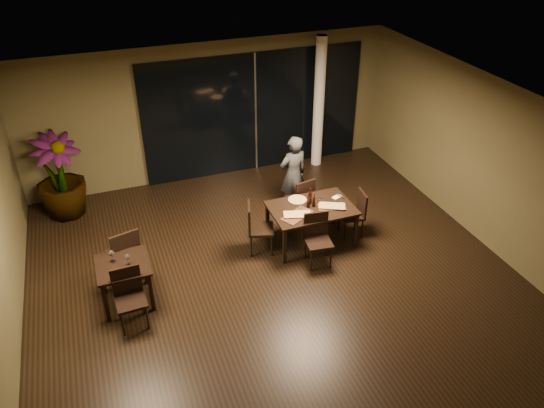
{
  "coord_description": "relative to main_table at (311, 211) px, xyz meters",
  "views": [
    {
      "loc": [
        -2.45,
        -6.52,
        5.84
      ],
      "look_at": [
        0.2,
        0.7,
        1.05
      ],
      "focal_mm": 35.0,
      "sensor_mm": 36.0,
      "label": 1
    }
  ],
  "objects": [
    {
      "name": "chair_side_near",
      "position": [
        -3.38,
        -0.96,
        -0.15
      ],
      "size": [
        0.46,
        0.46,
        0.95
      ],
      "rotation": [
        0.0,
        0.0,
        0.04
      ],
      "color": "black",
      "rests_on": "ground"
    },
    {
      "name": "round_pizza",
      "position": [
        -0.15,
        0.31,
        0.08
      ],
      "size": [
        0.33,
        0.33,
        0.01
      ],
      "primitive_type": "cylinder",
      "color": "#B13113",
      "rests_on": "main_table"
    },
    {
      "name": "wine_glass_a",
      "position": [
        -3.52,
        -0.38,
        0.17
      ],
      "size": [
        0.09,
        0.09,
        0.2
      ],
      "primitive_type": null,
      "color": "white",
      "rests_on": "side_table"
    },
    {
      "name": "wall_right",
      "position": [
        3.05,
        -0.8,
        0.82
      ],
      "size": [
        0.1,
        8.0,
        3.0
      ],
      "primitive_type": "cube",
      "color": "brown",
      "rests_on": "ground"
    },
    {
      "name": "wine_glass_b",
      "position": [
        -3.3,
        -0.55,
        0.17
      ],
      "size": [
        0.09,
        0.09,
        0.19
      ],
      "primitive_type": null,
      "color": "white",
      "rests_on": "side_table"
    },
    {
      "name": "oblong_pizza_right",
      "position": [
        0.34,
        -0.13,
        0.1
      ],
      "size": [
        0.5,
        0.39,
        0.02
      ],
      "primitive_type": null,
      "rotation": [
        0.0,
        0.0,
        -0.46
      ],
      "color": "maroon",
      "rests_on": "pizza_board_right"
    },
    {
      "name": "chair_main_right",
      "position": [
        0.88,
        -0.05,
        -0.17
      ],
      "size": [
        0.47,
        0.47,
        0.9
      ],
      "rotation": [
        0.0,
        0.0,
        -1.71
      ],
      "color": "black",
      "rests_on": "ground"
    },
    {
      "name": "chair_main_left",
      "position": [
        -1.03,
        0.08,
        -0.13
      ],
      "size": [
        0.56,
        0.56,
        0.97
      ],
      "rotation": [
        0.0,
        0.0,
        1.28
      ],
      "color": "black",
      "rests_on": "ground"
    },
    {
      "name": "side_napkin",
      "position": [
        -3.34,
        -0.7,
        0.08
      ],
      "size": [
        0.19,
        0.13,
        0.01
      ],
      "primitive_type": "cube",
      "rotation": [
        0.0,
        0.0,
        0.11
      ],
      "color": "white",
      "rests_on": "side_table"
    },
    {
      "name": "window_panel",
      "position": [
        0.0,
        3.16,
        0.67
      ],
      "size": [
        5.0,
        0.06,
        2.7
      ],
      "primitive_type": "cube",
      "color": "black",
      "rests_on": "ground"
    },
    {
      "name": "napkin_far",
      "position": [
        0.58,
        0.16,
        0.08
      ],
      "size": [
        0.2,
        0.16,
        0.01
      ],
      "primitive_type": "cube",
      "rotation": [
        0.0,
        0.0,
        0.39
      ],
      "color": "white",
      "rests_on": "main_table"
    },
    {
      "name": "chair_main_far",
      "position": [
        0.12,
        0.71,
        -0.15
      ],
      "size": [
        0.51,
        0.51,
        0.94
      ],
      "rotation": [
        0.0,
        0.0,
        3.34
      ],
      "color": "black",
      "rests_on": "ground"
    },
    {
      "name": "chair_main_near",
      "position": [
        -0.13,
        -0.56,
        -0.15
      ],
      "size": [
        0.48,
        0.48,
        0.94
      ],
      "rotation": [
        0.0,
        0.0,
        -0.12
      ],
      "color": "black",
      "rests_on": "ground"
    },
    {
      "name": "bottle_c",
      "position": [
        0.02,
        0.13,
        0.24
      ],
      "size": [
        0.07,
        0.07,
        0.33
      ],
      "primitive_type": null,
      "color": "black",
      "rests_on": "main_table"
    },
    {
      "name": "column",
      "position": [
        1.4,
        2.85,
        0.82
      ],
      "size": [
        0.24,
        0.24,
        3.0
      ],
      "primitive_type": "cylinder",
      "color": "white",
      "rests_on": "ground"
    },
    {
      "name": "pizza_board_right",
      "position": [
        0.34,
        -0.13,
        0.08
      ],
      "size": [
        0.54,
        0.38,
        0.01
      ],
      "primitive_type": "cube",
      "rotation": [
        0.0,
        0.0,
        -0.29
      ],
      "color": "#422A15",
      "rests_on": "main_table"
    },
    {
      "name": "wall_back",
      "position": [
        -1.0,
        3.25,
        0.82
      ],
      "size": [
        8.0,
        0.1,
        3.0
      ],
      "primitive_type": "cube",
      "color": "brown",
      "rests_on": "ground"
    },
    {
      "name": "bottle_b",
      "position": [
        0.05,
        0.01,
        0.21
      ],
      "size": [
        0.06,
        0.06,
        0.26
      ],
      "primitive_type": null,
      "color": "black",
      "rests_on": "main_table"
    },
    {
      "name": "chair_side_far",
      "position": [
        -3.32,
        0.03,
        -0.1
      ],
      "size": [
        0.58,
        0.58,
        1.04
      ],
      "rotation": [
        0.0,
        0.0,
        3.39
      ],
      "color": "black",
      "rests_on": "ground"
    },
    {
      "name": "ground",
      "position": [
        -1.0,
        -0.8,
        -0.68
      ],
      "size": [
        8.0,
        8.0,
        0.0
      ],
      "primitive_type": "plane",
      "color": "black",
      "rests_on": "ground"
    },
    {
      "name": "potted_plant",
      "position": [
        -4.22,
        2.56,
        0.18
      ],
      "size": [
        1.29,
        1.29,
        1.71
      ],
      "primitive_type": "imported",
      "rotation": [
        0.0,
        0.0,
        0.56
      ],
      "color": "#214717",
      "rests_on": "ground"
    },
    {
      "name": "diner",
      "position": [
        0.1,
        1.14,
        0.14
      ],
      "size": [
        0.6,
        0.45,
        1.63
      ],
      "primitive_type": "imported",
      "rotation": [
        0.0,
        0.0,
        3.3
      ],
      "color": "#292B2E",
      "rests_on": "ground"
    },
    {
      "name": "bottle_a",
      "position": [
        -0.06,
        0.03,
        0.22
      ],
      "size": [
        0.06,
        0.06,
        0.28
      ],
      "primitive_type": null,
      "color": "black",
      "rests_on": "main_table"
    },
    {
      "name": "tumbler_left",
      "position": [
        -0.2,
        0.03,
        0.11
      ],
      "size": [
        0.07,
        0.07,
        0.08
      ],
      "primitive_type": "cylinder",
      "color": "white",
      "rests_on": "main_table"
    },
    {
      "name": "main_table",
      "position": [
        0.0,
        0.0,
        0.0
      ],
      "size": [
        1.5,
        1.0,
        0.75
      ],
      "color": "black",
      "rests_on": "ground"
    },
    {
      "name": "ceiling",
      "position": [
        -1.0,
        -0.8,
        2.34
      ],
      "size": [
        8.0,
        8.0,
        0.04
      ],
      "primitive_type": "cube",
      "color": "silver",
      "rests_on": "wall_back"
    },
    {
      "name": "pizza_board_left",
      "position": [
        -0.35,
        -0.17,
        0.08
      ],
      "size": [
        0.66,
        0.55,
        0.01
      ],
      "primitive_type": "cube",
      "rotation": [
        0.0,
        0.0,
        0.51
      ],
      "color": "#442516",
      "rests_on": "main_table"
    },
    {
      "name": "tumbler_right",
      "position": [
        0.2,
        0.09,
        0.12
      ],
      "size": [
        0.08,
        0.08,
        0.09
      ],
      "primitive_type": "cylinder",
      "color": "white",
      "rests_on": "main_table"
    },
    {
      "name": "oblong_pizza_left",
      "position": [
        -0.35,
        -0.17,
        0.1
      ],
      "size": [
        0.49,
        0.33,
        0.02
      ],
      "primitive_type": null,
      "rotation": [
        0.0,
        0.0,
        -0.29
      ],
      "color": "#6B090C",
      "rests_on": "pizza_board_left"
    },
    {
      "name": "napkin_near",
      "position": [
        0.51,
        -0.09,
        0.08
      ],
      "size": [
        0.2,
        0.14,
        0.01
      ],
      "primitive_type": "cube",
      "rotation": [
        0.0,
        0.0,
        -0.25
      ],
      "color": "silver",
      "rests_on": "main_table"
    },
    {
      "name": "side_table",
      "position": [
        -3.4,
        -0.5,
        -0.05
      ],
      "size": [
        0.8,
        0.8,
        0.75
      ],
      "color": "black",
      "rests_on": "ground"
    }
  ]
}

